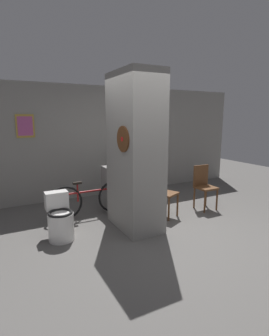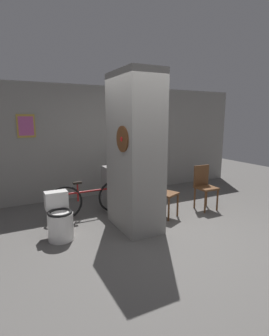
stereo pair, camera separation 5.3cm
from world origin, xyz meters
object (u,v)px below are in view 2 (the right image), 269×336
toilet (60,220)px  chair_near_pillar (163,191)px  bottle_tall (129,160)px  chair_by_doorway (204,185)px  bicycle (91,199)px

toilet → chair_near_pillar: 1.98m
chair_near_pillar → bottle_tall: bearing=90.6°
bottle_tall → chair_near_pillar: bearing=-65.7°
chair_by_doorway → bottle_tall: bottle_tall is taller
toilet → bicycle: (0.73, 0.71, 0.03)m
chair_near_pillar → chair_by_doorway: (0.99, -0.03, 0.00)m
bicycle → bottle_tall: 1.13m
toilet → bottle_tall: size_ratio=2.36×
chair_near_pillar → chair_by_doorway: same height
toilet → chair_near_pillar: size_ratio=0.79×
bottle_tall → chair_by_doorway: bearing=-31.1°
bicycle → bottle_tall: bearing=8.4°
bicycle → bottle_tall: bottle_tall is taller
chair_near_pillar → bicycle: chair_near_pillar is taller
chair_by_doorway → bicycle: 2.33m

